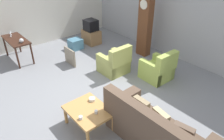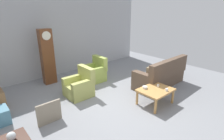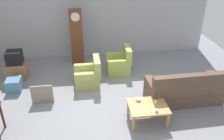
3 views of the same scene
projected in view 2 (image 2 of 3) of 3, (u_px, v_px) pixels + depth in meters
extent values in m
plane|color=gray|center=(118.00, 103.00, 5.30)|extent=(10.40, 10.40, 0.00)
cube|color=#ADAFB5|center=(59.00, 36.00, 7.32)|extent=(8.40, 0.16, 3.20)
cube|color=brown|center=(159.00, 79.00, 6.51)|extent=(2.12, 0.89, 0.44)
cube|color=brown|center=(169.00, 68.00, 6.08)|extent=(2.10, 0.25, 0.60)
cube|color=brown|center=(172.00, 70.00, 7.06)|extent=(0.26, 0.85, 0.68)
cube|color=brown|center=(143.00, 83.00, 5.87)|extent=(0.26, 0.85, 0.68)
cube|color=brown|center=(166.00, 66.00, 6.72)|extent=(0.38, 0.19, 0.36)
cube|color=#C6B284|center=(159.00, 69.00, 6.41)|extent=(0.37, 0.18, 0.36)
cube|color=#9E8966|center=(151.00, 72.00, 6.10)|extent=(0.36, 0.12, 0.36)
cube|color=tan|center=(79.00, 90.00, 5.69)|extent=(0.76, 0.76, 0.40)
cube|color=tan|center=(86.00, 74.00, 5.74)|extent=(0.18, 0.76, 0.52)
cube|color=tan|center=(74.00, 84.00, 5.87)|extent=(0.76, 0.16, 0.60)
cube|color=tan|center=(83.00, 90.00, 5.45)|extent=(0.76, 0.16, 0.60)
cube|color=#A5BC53|center=(93.00, 76.00, 6.89)|extent=(0.78, 0.78, 0.40)
cube|color=#A5BC53|center=(100.00, 63.00, 6.93)|extent=(0.20, 0.76, 0.52)
cube|color=#A5BC53|center=(89.00, 71.00, 7.07)|extent=(0.76, 0.18, 0.60)
cube|color=#A5BC53|center=(98.00, 76.00, 6.64)|extent=(0.76, 0.18, 0.60)
cube|color=tan|center=(156.00, 90.00, 5.14)|extent=(0.96, 0.76, 0.05)
cylinder|color=tan|center=(156.00, 107.00, 4.72)|extent=(0.07, 0.07, 0.42)
cylinder|color=tan|center=(173.00, 97.00, 5.25)|extent=(0.07, 0.07, 0.42)
cylinder|color=tan|center=(137.00, 98.00, 5.18)|extent=(0.07, 0.07, 0.42)
cylinder|color=tan|center=(155.00, 89.00, 5.71)|extent=(0.07, 0.07, 0.42)
cube|color=brown|center=(47.00, 57.00, 6.43)|extent=(0.44, 0.28, 2.01)
cylinder|color=silver|center=(46.00, 36.00, 6.06)|extent=(0.30, 0.02, 0.30)
cube|color=gray|center=(49.00, 113.00, 4.32)|extent=(0.60, 0.05, 0.56)
sphere|color=silver|center=(11.00, 136.00, 2.73)|extent=(0.14, 0.14, 0.14)
cylinder|color=white|center=(158.00, 86.00, 5.28)|extent=(0.07, 0.07, 0.08)
cylinder|color=silver|center=(167.00, 90.00, 5.01)|extent=(0.08, 0.08, 0.07)
cylinder|color=white|center=(145.00, 87.00, 5.17)|extent=(0.14, 0.14, 0.07)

